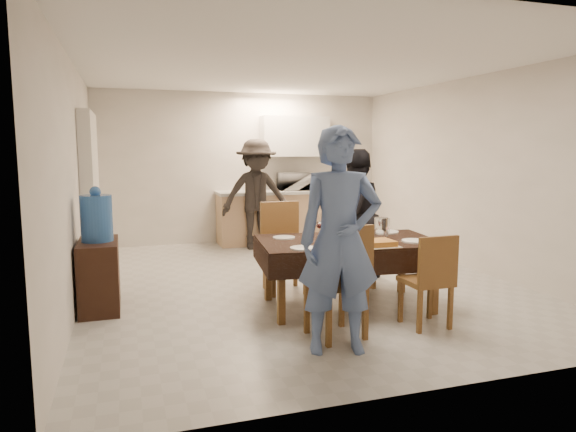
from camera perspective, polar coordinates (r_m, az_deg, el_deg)
name	(u,v)px	position (r m, az deg, el deg)	size (l,w,h in m)	color
floor	(297,282)	(6.42, 1.05, -7.32)	(5.00, 6.00, 0.02)	#B8B7B3
ceiling	(298,66)	(6.27, 1.11, 16.29)	(5.00, 6.00, 0.02)	white
wall_back	(243,168)	(9.10, -5.02, 5.35)	(5.00, 0.02, 2.60)	silver
wall_front	(444,202)	(3.51, 16.99, 1.54)	(5.00, 0.02, 2.60)	silver
wall_left	(75,181)	(5.90, -22.62, 3.60)	(0.02, 6.00, 2.60)	silver
wall_right	(472,174)	(7.40, 19.80, 4.42)	(0.02, 6.00, 2.60)	silver
stub_partition	(91,195)	(7.11, -21.06, 2.23)	(0.15, 1.40, 2.10)	silver
kitchen_base_cabinet	(281,218)	(9.02, -0.79, -0.20)	(2.20, 0.60, 0.86)	tan
kitchen_worktop	(281,192)	(8.97, -0.79, 2.68)	(2.24, 0.64, 0.05)	#B6B7B1
upper_cabinet	(295,136)	(9.16, 0.76, 8.83)	(1.20, 0.34, 0.70)	silver
dining_table	(348,243)	(5.33, 6.69, -3.00)	(1.92, 1.26, 0.71)	black
chair_near_left	(341,270)	(4.40, 5.86, -6.02)	(0.53, 0.53, 0.55)	brown
chair_near_right	(431,272)	(4.85, 15.63, -5.98)	(0.40, 0.40, 0.47)	brown
chair_far_left	(287,239)	(5.78, -0.07, -2.62)	(0.47, 0.47, 0.55)	brown
chair_far_right	(360,239)	(6.12, 7.98, -2.53)	(0.52, 0.53, 0.52)	brown
console	(99,275)	(5.62, -20.23, -6.20)	(0.38, 0.77, 0.71)	black
water_jug	(96,218)	(5.52, -20.51, -0.23)	(0.31, 0.31, 0.47)	#346BBD
wine_bottle	(342,223)	(5.32, 6.01, -0.76)	(0.09, 0.09, 0.35)	black
water_pitcher	(381,228)	(5.41, 10.31, -1.36)	(0.15, 0.15, 0.22)	white
savoury_tart	(374,243)	(5.02, 9.53, -3.00)	(0.45, 0.33, 0.06)	gold
salad_bowl	(367,232)	(5.60, 8.74, -1.82)	(0.18, 0.18, 0.07)	white
mushroom_dish	(333,234)	(5.55, 5.04, -2.03)	(0.19, 0.19, 0.03)	white
wine_glass_a	(306,238)	(4.87, 2.02, -2.50)	(0.08, 0.08, 0.18)	white
wine_glass_b	(384,226)	(5.77, 10.67, -1.05)	(0.08, 0.08, 0.18)	white
wine_glass_c	(320,228)	(5.50, 3.53, -1.38)	(0.08, 0.08, 0.17)	white
plate_near_left	(303,248)	(4.83, 1.65, -3.58)	(0.24, 0.24, 0.01)	white
plate_near_right	(415,241)	(5.34, 13.92, -2.71)	(0.26, 0.26, 0.02)	white
plate_far_left	(284,238)	(5.39, -0.46, -2.41)	(0.23, 0.23, 0.01)	white
plate_far_right	(386,232)	(5.85, 10.85, -1.73)	(0.28, 0.28, 0.02)	white
microwave	(295,182)	(9.03, 0.73, 3.85)	(0.55, 0.37, 0.30)	silver
person_near	(340,241)	(4.12, 5.77, -2.74)	(0.67, 0.44, 1.83)	#556FA5
person_far	(354,215)	(6.47, 7.33, 0.13)	(0.80, 0.62, 1.64)	black
person_kitchen	(257,194)	(8.39, -3.50, 2.40)	(1.16, 0.66, 1.79)	black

